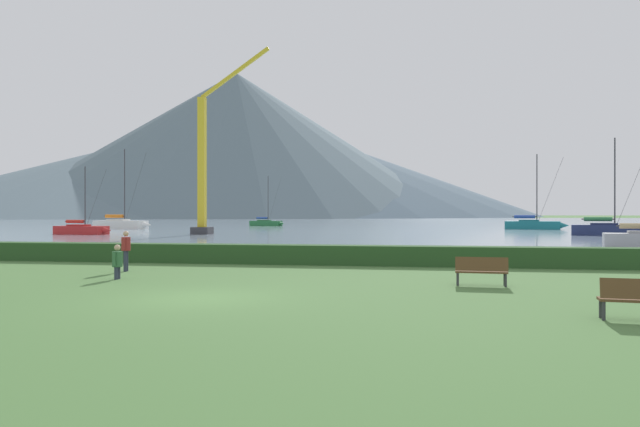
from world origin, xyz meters
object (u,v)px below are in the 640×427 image
Objects in this scene: sailboat_slip_2 at (82,229)px; sailboat_slip_0 at (266,223)px; sailboat_slip_1 at (609,229)px; sailboat_slip_4 at (121,224)px; sailboat_slip_6 at (533,224)px; person_seated_viewer at (117,260)px; person_standing_walker at (126,248)px; park_bench_under_tree at (481,270)px; dock_crane at (205,171)px.

sailboat_slip_0 is at bearing 84.23° from sailboat_slip_2.
sailboat_slip_1 is 0.87× the size of sailboat_slip_4.
person_seated_viewer is (-27.32, -67.45, -0.03)m from sailboat_slip_6.
sailboat_slip_1 is 54.58m from person_seated_viewer.
sailboat_slip_4 is (-16.23, -21.77, 0.18)m from sailboat_slip_0.
person_seated_viewer is 0.76× the size of person_standing_walker.
sailboat_slip_2 is 43.90m from person_standing_walker.
sailboat_slip_2 is 4.52× the size of person_standing_walker.
sailboat_slip_0 is 1.20× the size of sailboat_slip_2.
sailboat_slip_0 is 80.10m from person_standing_walker.
sailboat_slip_2 is at bearing -157.92° from sailboat_slip_1.
person_standing_walker is (31.04, -56.95, 0.22)m from sailboat_slip_4.
person_seated_viewer is (25.64, -39.00, 0.13)m from sailboat_slip_2.
sailboat_slip_1 reaches higher than sailboat_slip_0.
sailboat_slip_0 is 0.88× the size of sailboat_slip_1.
person_seated_viewer is (-30.67, -45.15, 0.01)m from sailboat_slip_1.
sailboat_slip_0 is 58.96m from sailboat_slip_1.
person_standing_walker is at bearing 173.20° from park_bench_under_tree.
dock_crane is at bearing -135.95° from sailboat_slip_6.
sailboat_slip_0 is 27.15m from sailboat_slip_4.
sailboat_slip_6 reaches higher than sailboat_slip_0.
sailboat_slip_0 is at bearing 96.82° from person_seated_viewer.
sailboat_slip_6 reaches higher than park_bench_under_tree.
dock_crane reaches higher than person_seated_viewer.
sailboat_slip_6 reaches higher than sailboat_slip_1.
sailboat_slip_6 reaches higher than person_seated_viewer.
park_bench_under_tree is 14.01m from person_standing_walker.
person_standing_walker is 0.08× the size of dock_crane.
sailboat_slip_4 reaches higher than sailboat_slip_6.
person_seated_viewer is at bearing -55.20° from sailboat_slip_4.
sailboat_slip_1 is at bearing -20.18° from sailboat_slip_0.
sailboat_slip_0 is 5.45× the size of person_standing_walker.
sailboat_slip_6 is 68.82m from park_bench_under_tree.
dock_crane is at bearing -159.60° from sailboat_slip_1.
person_seated_viewer is (-12.73, -0.20, 0.15)m from park_bench_under_tree.
sailboat_slip_6 is 8.62× the size of person_seated_viewer.
dock_crane reaches higher than person_standing_walker.
sailboat_slip_4 is at bearing 114.10° from person_seated_viewer.
person_standing_walker reaches higher than person_seated_viewer.
sailboat_slip_2 is 0.69× the size of sailboat_slip_6.
dock_crane reaches higher than sailboat_slip_0.
sailboat_slip_4 reaches higher than sailboat_slip_0.
sailboat_slip_6 is (43.20, -13.90, 0.15)m from sailboat_slip_0.
sailboat_slip_2 is 0.64× the size of sailboat_slip_4.
park_bench_under_tree is at bearing -38.12° from sailboat_slip_2.
dock_crane reaches higher than sailboat_slip_1.
sailboat_slip_4 is at bearing -109.02° from sailboat_slip_0.
dock_crane is (-39.79, -25.73, 6.35)m from sailboat_slip_6.
sailboat_slip_2 reaches higher than person_seated_viewer.
person_seated_viewer is 2.85m from person_standing_walker.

